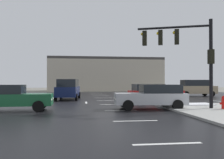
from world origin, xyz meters
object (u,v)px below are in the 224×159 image
at_px(sedan_silver, 152,96).
at_px(sedan_green, 11,97).
at_px(traffic_signal_mast, 185,47).
at_px(suv_tan, 196,88).
at_px(sedan_red, 154,93).
at_px(suv_navy, 68,89).
at_px(fire_hydrant, 224,102).

height_order(sedan_silver, sedan_green, same).
height_order(traffic_signal_mast, sedan_green, traffic_signal_mast).
distance_m(traffic_signal_mast, suv_tan, 16.11).
distance_m(traffic_signal_mast, sedan_red, 6.24).
distance_m(traffic_signal_mast, sedan_silver, 3.74).
relative_size(suv_navy, suv_tan, 1.01).
bearing_deg(fire_hydrant, suv_tan, 69.15).
bearing_deg(sedan_green, traffic_signal_mast, -5.45).
bearing_deg(suv_navy, sedan_silver, -143.94).
xyz_separation_m(suv_navy, sedan_green, (-2.88, -9.41, -0.24)).
bearing_deg(suv_tan, sedan_silver, -122.95).
height_order(suv_navy, suv_tan, same).
xyz_separation_m(fire_hydrant, suv_navy, (-9.82, 11.09, 0.55)).
height_order(traffic_signal_mast, sedan_red, traffic_signal_mast).
relative_size(traffic_signal_mast, sedan_red, 1.19).
relative_size(fire_hydrant, sedan_silver, 0.17).
distance_m(sedan_green, sedan_red, 11.42).
bearing_deg(sedan_red, suv_navy, 143.80).
bearing_deg(suv_tan, fire_hydrant, -108.05).
bearing_deg(suv_navy, suv_tan, -71.69).
distance_m(traffic_signal_mast, sedan_green, 11.23).
bearing_deg(sedan_green, suv_tan, 33.51).
distance_m(suv_navy, sedan_green, 9.84).
relative_size(traffic_signal_mast, sedan_silver, 1.20).
relative_size(sedan_silver, suv_navy, 0.93).
relative_size(traffic_signal_mast, sedan_green, 1.21).
bearing_deg(sedan_green, sedan_silver, -2.84).
distance_m(sedan_green, suv_tan, 22.72).
height_order(traffic_signal_mast, fire_hydrant, traffic_signal_mast).
distance_m(fire_hydrant, sedan_red, 6.91).
bearing_deg(sedan_red, fire_hydrant, -74.76).
xyz_separation_m(sedan_green, suv_tan, (18.41, 13.32, 0.24)).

